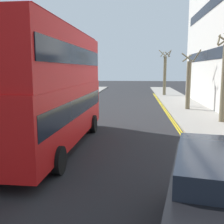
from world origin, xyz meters
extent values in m
cube|color=gray|center=(6.50, 16.00, 0.07)|extent=(4.00, 80.00, 0.14)
cube|color=gray|center=(-6.50, 16.00, 0.07)|extent=(4.00, 80.00, 0.14)
cube|color=yellow|center=(4.40, 14.00, 0.00)|extent=(0.10, 56.00, 0.01)
cube|color=yellow|center=(4.24, 14.00, 0.00)|extent=(0.10, 56.00, 0.01)
cube|color=red|center=(-2.29, 11.12, 1.74)|extent=(2.80, 10.86, 2.60)
cube|color=red|center=(-2.29, 11.12, 4.29)|extent=(2.74, 10.65, 2.50)
cube|color=black|center=(-2.29, 11.12, 2.04)|extent=(2.82, 10.43, 0.84)
cube|color=black|center=(-2.29, 11.12, 4.39)|extent=(2.80, 10.22, 0.80)
cube|color=yellow|center=(-2.14, 16.49, 3.29)|extent=(2.00, 0.12, 0.44)
cube|color=maroon|center=(-2.29, 11.12, 5.59)|extent=(2.52, 9.78, 0.10)
cylinder|color=black|center=(-3.45, 14.50, 0.52)|extent=(0.33, 1.05, 1.04)
cylinder|color=black|center=(-0.95, 14.43, 0.52)|extent=(0.33, 1.05, 1.04)
cylinder|color=black|center=(-1.13, 7.73, 0.52)|extent=(0.33, 1.05, 1.04)
cube|color=black|center=(3.32, 3.85, 0.94)|extent=(2.78, 4.98, 1.50)
cube|color=black|center=(3.35, 4.00, 1.74)|extent=(2.28, 3.33, 0.76)
cube|color=orange|center=(3.32, 3.85, 0.99)|extent=(2.73, 4.62, 0.10)
cylinder|color=black|center=(2.72, 5.46, 0.34)|extent=(0.35, 0.71, 0.68)
cylinder|color=#2D2D38|center=(6.65, 25.83, 0.56)|extent=(0.22, 0.22, 0.85)
cube|color=#8C6647|center=(6.65, 25.83, 1.27)|extent=(0.34, 0.22, 0.56)
sphere|color=#9E7051|center=(6.65, 25.83, 1.66)|extent=(0.20, 0.20, 0.20)
cylinder|color=#6B6047|center=(5.61, 38.12, 2.85)|extent=(0.43, 0.43, 5.42)
cylinder|color=#6B6047|center=(6.23, 38.24, 6.01)|extent=(0.37, 1.31, 0.97)
cylinder|color=#6B6047|center=(5.91, 38.63, 5.98)|extent=(1.13, 0.73, 0.92)
cylinder|color=#6B6047|center=(5.19, 38.35, 5.90)|extent=(0.59, 0.94, 0.75)
cylinder|color=#6B6047|center=(5.17, 37.65, 6.01)|extent=(1.05, 1.00, 0.98)
cylinder|color=#6B6047|center=(5.86, 37.74, 5.88)|extent=(0.87, 0.63, 0.72)
cylinder|color=#6B6047|center=(7.65, 17.92, 2.78)|extent=(0.43, 0.43, 5.29)
cylinder|color=#6B6047|center=(7.18, 18.12, 5.79)|extent=(0.52, 1.03, 0.80)
cylinder|color=#6B6047|center=(7.39, 17.62, 5.71)|extent=(0.74, 0.65, 0.65)
cylinder|color=#6B6047|center=(6.36, 24.02, 2.32)|extent=(0.40, 0.40, 4.36)
cylinder|color=#6B6047|center=(7.04, 24.20, 4.98)|extent=(0.48, 1.43, 1.06)
cylinder|color=#6B6047|center=(6.21, 24.42, 4.80)|extent=(0.90, 0.43, 0.69)
cylinder|color=#6B6047|center=(6.07, 23.61, 4.85)|extent=(0.93, 0.72, 0.79)
cube|color=black|center=(8.48, 23.38, 5.16)|extent=(0.04, 24.64, 1.00)
camera|label=1|loc=(1.63, -1.43, 3.76)|focal=43.44mm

